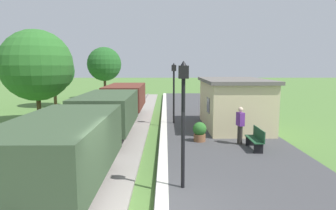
{
  "coord_description": "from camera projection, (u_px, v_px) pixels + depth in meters",
  "views": [
    {
      "loc": [
        0.5,
        -7.01,
        3.84
      ],
      "look_at": [
        0.64,
        9.31,
        1.6
      ],
      "focal_mm": 31.62,
      "sensor_mm": 36.0,
      "label": 1
    }
  ],
  "objects": [
    {
      "name": "platform_edge_stripe",
      "position": [
        162.0,
        208.0,
        7.43
      ],
      "size": [
        0.36,
        60.0,
        0.01
      ],
      "primitive_type": "cube",
      "color": "silver",
      "rests_on": "platform_slab"
    },
    {
      "name": "freight_train",
      "position": [
        108.0,
        114.0,
        14.81
      ],
      "size": [
        2.5,
        19.4,
        2.12
      ],
      "color": "#384C33",
      "rests_on": "rail_near"
    },
    {
      "name": "station_hut",
      "position": [
        234.0,
        103.0,
        16.94
      ],
      "size": [
        3.5,
        5.8,
        2.78
      ],
      "color": "beige",
      "rests_on": "platform_slab"
    },
    {
      "name": "bench_near_hut",
      "position": [
        256.0,
        139.0,
        12.54
      ],
      "size": [
        0.42,
        1.5,
        0.91
      ],
      "color": "#1E4C2D",
      "rests_on": "platform_slab"
    },
    {
      "name": "bench_down_platform",
      "position": [
        219.0,
        108.0,
        21.35
      ],
      "size": [
        0.42,
        1.5,
        0.91
      ],
      "color": "#1E4C2D",
      "rests_on": "platform_slab"
    },
    {
      "name": "person_waiting",
      "position": [
        240.0,
        124.0,
        13.29
      ],
      "size": [
        0.33,
        0.43,
        1.71
      ],
      "rotation": [
        0.0,
        0.0,
        3.4
      ],
      "color": "#38332D",
      "rests_on": "platform_slab"
    },
    {
      "name": "potted_planter",
      "position": [
        200.0,
        131.0,
        13.88
      ],
      "size": [
        0.64,
        0.64,
        0.92
      ],
      "color": "brown",
      "rests_on": "platform_slab"
    },
    {
      "name": "lamp_post_near",
      "position": [
        183.0,
        101.0,
        8.36
      ],
      "size": [
        0.28,
        0.28,
        3.7
      ],
      "color": "black",
      "rests_on": "platform_slab"
    },
    {
      "name": "lamp_post_far",
      "position": [
        174.0,
        82.0,
        17.91
      ],
      "size": [
        0.28,
        0.28,
        3.7
      ],
      "color": "black",
      "rests_on": "platform_slab"
    },
    {
      "name": "tree_trackside_far",
      "position": [
        36.0,
        65.0,
        18.67
      ],
      "size": [
        4.5,
        4.5,
        6.04
      ],
      "color": "#4C3823",
      "rests_on": "ground"
    },
    {
      "name": "tree_field_left",
      "position": [
        54.0,
        71.0,
        26.71
      ],
      "size": [
        3.61,
        3.61,
        5.07
      ],
      "color": "#4C3823",
      "rests_on": "ground"
    },
    {
      "name": "tree_field_distant",
      "position": [
        104.0,
        64.0,
        32.89
      ],
      "size": [
        3.76,
        3.76,
        5.77
      ],
      "color": "#4C3823",
      "rests_on": "ground"
    }
  ]
}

